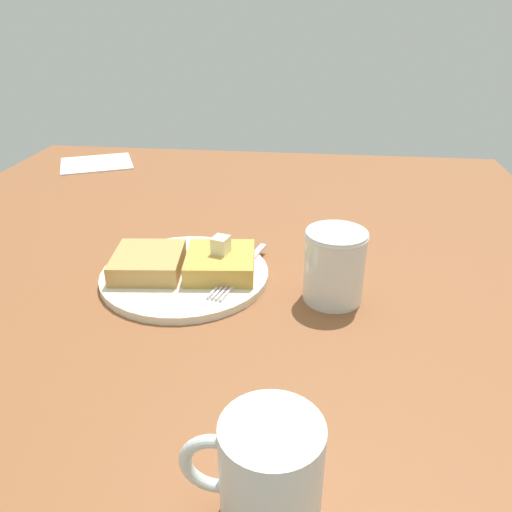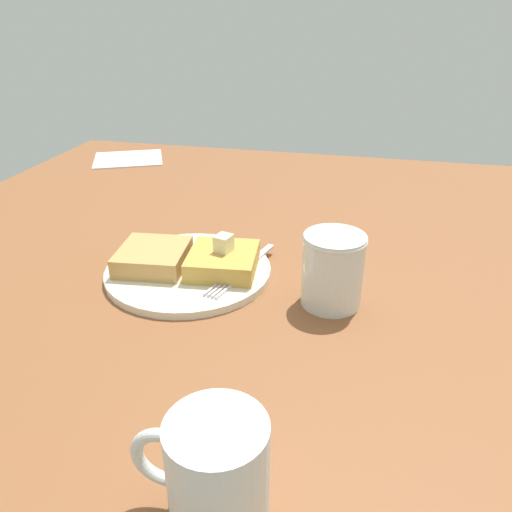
{
  "view_description": "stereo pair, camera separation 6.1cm",
  "coord_description": "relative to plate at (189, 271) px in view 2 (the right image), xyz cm",
  "views": [
    {
      "loc": [
        -12.4,
        64.57,
        35.03
      ],
      "look_at": [
        -5.93,
        10.35,
        7.21
      ],
      "focal_mm": 35.0,
      "sensor_mm": 36.0,
      "label": 1
    },
    {
      "loc": [
        -18.43,
        63.51,
        35.03
      ],
      "look_at": [
        -5.93,
        10.35,
        7.21
      ],
      "focal_mm": 35.0,
      "sensor_mm": 36.0,
      "label": 2
    }
  ],
  "objects": [
    {
      "name": "coffee_mug",
      "position": [
        -14.06,
        32.61,
        3.73
      ],
      "size": [
        9.77,
        6.97,
        8.5
      ],
      "color": "silver",
      "rests_on": "table_surface"
    },
    {
      "name": "fork",
      "position": [
        -7.02,
        -0.02,
        0.64
      ],
      "size": [
        5.68,
        15.8,
        0.36
      ],
      "color": "silver",
      "rests_on": "plate"
    },
    {
      "name": "napkin",
      "position": [
        32.42,
        -48.26,
        -0.4
      ],
      "size": [
        19.23,
        18.22,
        0.3
      ],
      "primitive_type": "cube",
      "rotation": [
        0.0,
        0.0,
        0.43
      ],
      "color": "white",
      "rests_on": "table_surface"
    },
    {
      "name": "table_surface",
      "position": [
        -3.59,
        -8.99,
        -1.9
      ],
      "size": [
        107.6,
        107.6,
        2.71
      ],
      "primitive_type": "cube",
      "color": "brown",
      "rests_on": "ground"
    },
    {
      "name": "butter_pat_primary",
      "position": [
        -4.71,
        -0.92,
        4.11
      ],
      "size": [
        2.47,
        2.62,
        2.17
      ],
      "primitive_type": "cube",
      "rotation": [
        0.0,
        0.0,
        1.29
      ],
      "color": "beige",
      "rests_on": "toast_slice_left"
    },
    {
      "name": "plate",
      "position": [
        0.0,
        0.0,
        0.0
      ],
      "size": [
        21.83,
        21.83,
        1.0
      ],
      "color": "silver",
      "rests_on": "table_surface"
    },
    {
      "name": "toast_slice_middle",
      "position": [
        4.66,
        0.5,
        1.74
      ],
      "size": [
        9.57,
        9.87,
        2.57
      ],
      "primitive_type": "cube",
      "rotation": [
        0.0,
        0.0,
        0.11
      ],
      "color": "tan",
      "rests_on": "plate"
    },
    {
      "name": "toast_slice_left",
      "position": [
        -4.66,
        -0.5,
        1.74
      ],
      "size": [
        9.57,
        9.87,
        2.57
      ],
      "primitive_type": "cube",
      "rotation": [
        0.0,
        0.0,
        0.11
      ],
      "color": "gold",
      "rests_on": "plate"
    },
    {
      "name": "syrup_jar",
      "position": [
        -19.05,
        2.72,
        3.72
      ],
      "size": [
        7.42,
        7.42,
        8.88
      ],
      "color": "#5A2B0F",
      "rests_on": "table_surface"
    }
  ]
}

